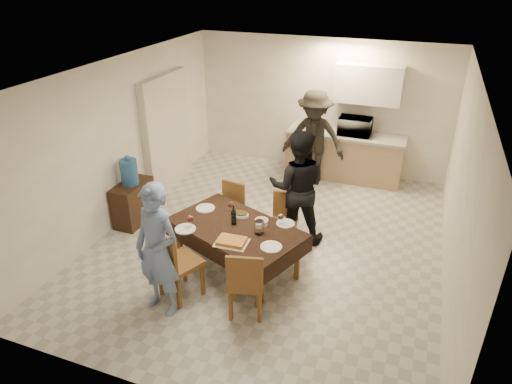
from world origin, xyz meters
TOP-DOWN VIEW (x-y plane):
  - floor at (0.00, 0.00)m, footprint 5.00×6.00m
  - ceiling at (0.00, 0.00)m, footprint 5.00×6.00m
  - wall_back at (0.00, 3.00)m, footprint 5.00×0.02m
  - wall_front at (0.00, -3.00)m, footprint 5.00×0.02m
  - wall_left at (-2.50, 0.00)m, footprint 0.02×6.00m
  - wall_right at (2.50, 0.00)m, footprint 0.02×6.00m
  - stub_partition at (-2.42, 1.20)m, footprint 0.15×1.40m
  - kitchen_base_cabinet at (0.60, 2.68)m, footprint 2.20×0.60m
  - kitchen_worktop at (0.60, 2.68)m, footprint 2.24×0.64m
  - upper_cabinet at (0.90, 2.82)m, footprint 1.20×0.34m
  - dining_table at (-0.21, -0.84)m, footprint 2.03×1.61m
  - chair_near_left at (-0.66, -1.69)m, footprint 0.62×0.64m
  - chair_near_right at (0.24, -1.68)m, footprint 0.52×0.52m
  - chair_far_left at (-0.66, -0.17)m, footprint 0.44×0.44m
  - chair_far_right at (0.24, -0.17)m, footprint 0.45×0.45m
  - console at (-2.28, -0.22)m, footprint 0.37×0.75m
  - water_jug at (-2.28, -0.22)m, footprint 0.27×0.27m
  - wine_bottle at (-0.26, -0.79)m, footprint 0.07×0.07m
  - water_pitcher at (0.14, -0.89)m, footprint 0.12×0.12m
  - savoury_tart at (-0.11, -1.22)m, footprint 0.43×0.33m
  - salad_bowl at (0.09, -0.66)m, footprint 0.18×0.18m
  - mushroom_dish at (-0.26, -0.56)m, footprint 0.22×0.22m
  - wine_glass_a at (-0.76, -1.09)m, footprint 0.09×0.09m
  - wine_glass_b at (0.34, -0.59)m, footprint 0.08×0.08m
  - wine_glass_c at (-0.41, -0.54)m, footprint 0.09×0.09m
  - plate_near_left at (-0.81, -1.14)m, footprint 0.28×0.28m
  - plate_near_right at (0.39, -1.14)m, footprint 0.27×0.27m
  - plate_far_left at (-0.81, -0.54)m, footprint 0.27×0.27m
  - plate_far_right at (0.39, -0.54)m, footprint 0.25×0.25m
  - microwave at (0.75, 2.68)m, footprint 0.60×0.41m
  - person_near at (-0.76, -1.89)m, footprint 0.69×0.52m
  - person_far at (0.34, 0.21)m, footprint 0.99×0.85m
  - person_kitchen at (0.08, 2.23)m, footprint 1.17×0.67m

SIDE VIEW (x-z plane):
  - floor at x=0.00m, z-range -0.01..0.01m
  - console at x=-2.28m, z-range 0.00..0.69m
  - kitchen_base_cabinet at x=0.60m, z-range 0.00..0.86m
  - chair_far_right at x=0.24m, z-range 0.29..0.74m
  - chair_far_left at x=-0.66m, z-range 0.29..0.76m
  - chair_near_right at x=0.24m, z-range 0.32..0.83m
  - chair_near_left at x=-0.66m, z-range 0.35..0.91m
  - dining_table at x=-0.21m, z-range 0.31..1.01m
  - plate_far_right at x=0.39m, z-range 0.69..0.71m
  - plate_near_right at x=0.39m, z-range 0.69..0.71m
  - plate_far_left at x=-0.81m, z-range 0.69..0.71m
  - plate_near_left at x=-0.81m, z-range 0.69..0.71m
  - mushroom_dish at x=-0.26m, z-range 0.69..0.73m
  - savoury_tart at x=-0.11m, z-range 0.69..0.74m
  - salad_bowl at x=0.09m, z-range 0.69..0.76m
  - wine_glass_b at x=0.34m, z-range 0.69..0.87m
  - water_pitcher at x=0.14m, z-range 0.69..0.88m
  - wine_glass_a at x=-0.76m, z-range 0.69..0.89m
  - wine_glass_c at x=-0.41m, z-range 0.69..0.90m
  - wine_bottle at x=-0.26m, z-range 0.69..0.97m
  - person_near at x=-0.76m, z-range 0.00..1.70m
  - kitchen_worktop at x=0.60m, z-range 0.86..0.91m
  - person_far at x=0.34m, z-range 0.00..1.78m
  - water_jug at x=-2.28m, z-range 0.69..1.10m
  - person_kitchen at x=0.08m, z-range 0.00..1.81m
  - stub_partition at x=-2.42m, z-range 0.00..2.10m
  - microwave at x=0.75m, z-range 0.91..1.24m
  - wall_back at x=0.00m, z-range 0.00..2.60m
  - wall_front at x=0.00m, z-range 0.00..2.60m
  - wall_left at x=-2.50m, z-range 0.00..2.60m
  - wall_right at x=2.50m, z-range 0.00..2.60m
  - upper_cabinet at x=0.90m, z-range 1.50..2.20m
  - ceiling at x=0.00m, z-range 2.59..2.61m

